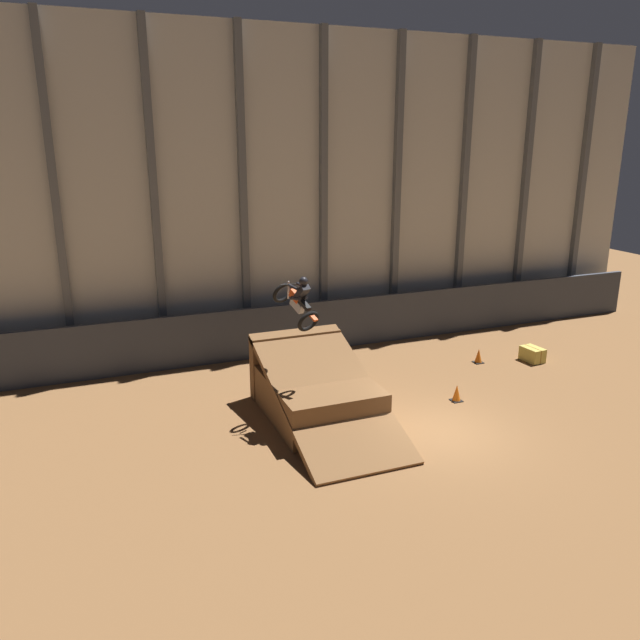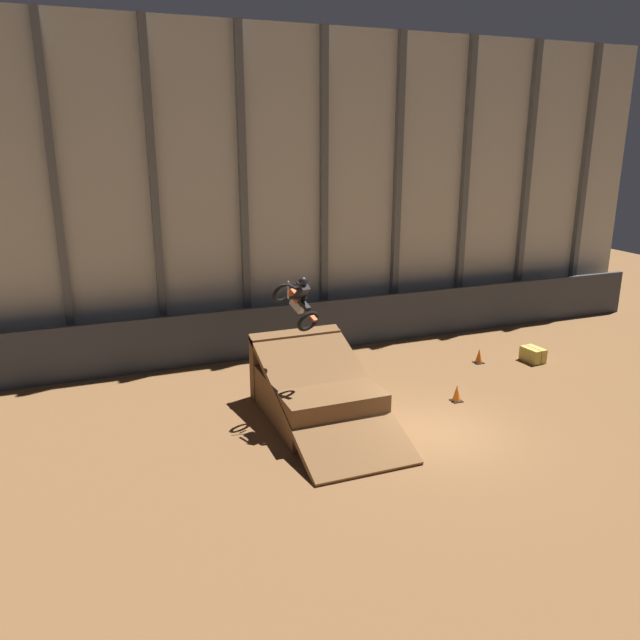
{
  "view_description": "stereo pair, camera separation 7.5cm",
  "coord_description": "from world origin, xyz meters",
  "px_view_note": "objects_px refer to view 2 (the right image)",
  "views": [
    {
      "loc": [
        -9.66,
        -14.52,
        8.56
      ],
      "look_at": [
        -2.23,
        4.22,
        2.63
      ],
      "focal_mm": 35.0,
      "sensor_mm": 36.0,
      "label": 1
    },
    {
      "loc": [
        -9.59,
        -14.55,
        8.56
      ],
      "look_at": [
        -2.23,
        4.22,
        2.63
      ],
      "focal_mm": 35.0,
      "sensor_mm": 36.0,
      "label": 2
    }
  ],
  "objects_px": {
    "traffic_cone_arena_edge": "(457,393)",
    "hay_bale_trackside": "(533,355)",
    "dirt_ramp": "(315,391)",
    "traffic_cone_near_ramp": "(479,356)",
    "rider_bike_solo": "(298,301)"
  },
  "relations": [
    {
      "from": "traffic_cone_arena_edge",
      "to": "hay_bale_trackside",
      "type": "height_order",
      "value": "traffic_cone_arena_edge"
    },
    {
      "from": "dirt_ramp",
      "to": "traffic_cone_near_ramp",
      "type": "relative_size",
      "value": 10.81
    },
    {
      "from": "traffic_cone_near_ramp",
      "to": "rider_bike_solo",
      "type": "bearing_deg",
      "value": -164.42
    },
    {
      "from": "rider_bike_solo",
      "to": "traffic_cone_arena_edge",
      "type": "relative_size",
      "value": 3.26
    },
    {
      "from": "dirt_ramp",
      "to": "rider_bike_solo",
      "type": "bearing_deg",
      "value": -153.54
    },
    {
      "from": "dirt_ramp",
      "to": "rider_bike_solo",
      "type": "height_order",
      "value": "rider_bike_solo"
    },
    {
      "from": "traffic_cone_arena_edge",
      "to": "hay_bale_trackside",
      "type": "bearing_deg",
      "value": 23.98
    },
    {
      "from": "traffic_cone_near_ramp",
      "to": "traffic_cone_arena_edge",
      "type": "xyz_separation_m",
      "value": [
        -2.89,
        -2.84,
        0.0
      ]
    },
    {
      "from": "dirt_ramp",
      "to": "traffic_cone_near_ramp",
      "type": "xyz_separation_m",
      "value": [
        7.68,
        2.0,
        -0.5
      ]
    },
    {
      "from": "dirt_ramp",
      "to": "traffic_cone_near_ramp",
      "type": "height_order",
      "value": "dirt_ramp"
    },
    {
      "from": "hay_bale_trackside",
      "to": "traffic_cone_arena_edge",
      "type": "bearing_deg",
      "value": -156.02
    },
    {
      "from": "traffic_cone_near_ramp",
      "to": "dirt_ramp",
      "type": "bearing_deg",
      "value": -165.43
    },
    {
      "from": "traffic_cone_near_ramp",
      "to": "hay_bale_trackside",
      "type": "xyz_separation_m",
      "value": [
        2.11,
        -0.62,
        -0.0
      ]
    },
    {
      "from": "dirt_ramp",
      "to": "hay_bale_trackside",
      "type": "relative_size",
      "value": 6.62
    },
    {
      "from": "dirt_ramp",
      "to": "traffic_cone_near_ramp",
      "type": "bearing_deg",
      "value": 14.57
    }
  ]
}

